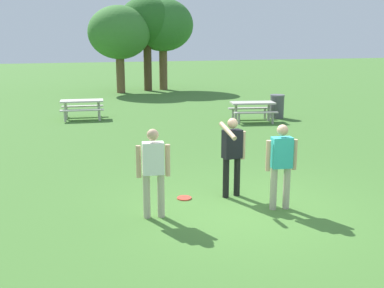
# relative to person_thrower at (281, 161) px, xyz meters

# --- Properties ---
(ground_plane) EXTENTS (120.00, 120.00, 0.00)m
(ground_plane) POSITION_rel_person_thrower_xyz_m (-0.60, 0.16, -0.94)
(ground_plane) COLOR #447530
(person_thrower) EXTENTS (0.60, 0.28, 1.64)m
(person_thrower) POSITION_rel_person_thrower_xyz_m (0.00, 0.00, 0.00)
(person_thrower) COLOR #B7AD93
(person_thrower) RESTS_ON ground
(person_catcher) EXTENTS (0.60, 0.28, 1.64)m
(person_catcher) POSITION_rel_person_thrower_xyz_m (-2.37, 0.37, 0.00)
(person_catcher) COLOR #B7AD93
(person_catcher) RESTS_ON ground
(person_bystander) EXTENTS (0.61, 0.72, 1.64)m
(person_bystander) POSITION_rel_person_thrower_xyz_m (-0.58, 0.95, 0.02)
(person_bystander) COLOR black
(person_bystander) RESTS_ON ground
(frisbee) EXTENTS (0.30, 0.30, 0.03)m
(frisbee) POSITION_rel_person_thrower_xyz_m (-1.54, 1.14, -0.93)
(frisbee) COLOR #E04733
(frisbee) RESTS_ON ground
(picnic_table_near) EXTENTS (1.97, 1.76, 0.77)m
(picnic_table_near) POSITION_rel_person_thrower_xyz_m (3.85, 8.92, -0.38)
(picnic_table_near) COLOR #B2ADA3
(picnic_table_near) RESTS_ON ground
(picnic_table_far) EXTENTS (1.86, 1.62, 0.77)m
(picnic_table_far) POSITION_rel_person_thrower_xyz_m (-2.43, 11.74, -0.38)
(picnic_table_far) COLOR beige
(picnic_table_far) RESTS_ON ground
(trash_can_beside_table) EXTENTS (0.59, 0.59, 0.96)m
(trash_can_beside_table) POSITION_rel_person_thrower_xyz_m (5.18, 9.35, -0.46)
(trash_can_beside_table) COLOR #515156
(trash_can_beside_table) RESTS_ON ground
(tree_broad_center) EXTENTS (3.69, 3.69, 5.15)m
(tree_broad_center) POSITION_rel_person_thrower_xyz_m (0.82, 20.68, 2.60)
(tree_broad_center) COLOR brown
(tree_broad_center) RESTS_ON ground
(tree_far_right) EXTENTS (3.40, 3.40, 5.73)m
(tree_far_right) POSITION_rel_person_thrower_xyz_m (2.67, 21.31, 3.28)
(tree_far_right) COLOR #4C3823
(tree_far_right) RESTS_ON ground
(tree_slender_mid) EXTENTS (3.85, 3.85, 5.70)m
(tree_slender_mid) POSITION_rel_person_thrower_xyz_m (3.76, 21.60, 3.08)
(tree_slender_mid) COLOR brown
(tree_slender_mid) RESTS_ON ground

